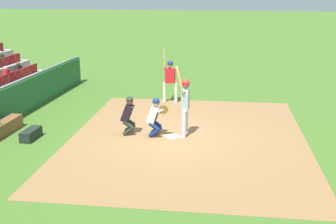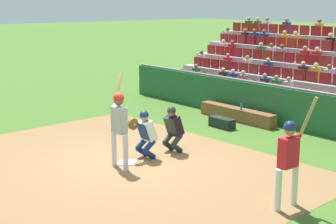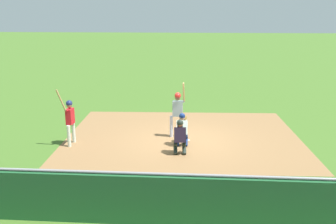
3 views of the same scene
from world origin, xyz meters
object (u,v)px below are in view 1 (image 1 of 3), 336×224
(home_plate_umpire, at_px, (128,114))
(on_deck_batter, at_px, (170,77))
(batter_at_plate, at_px, (185,100))
(catcher_crouching, at_px, (155,115))
(equipment_duffel_bag, at_px, (31,134))
(home_plate_marker, at_px, (173,136))

(home_plate_umpire, xyz_separation_m, on_deck_batter, (-4.26, 0.67, 0.40))
(on_deck_batter, bearing_deg, batter_at_plate, 16.00)
(catcher_crouching, height_order, on_deck_batter, on_deck_batter)
(catcher_crouching, bearing_deg, batter_at_plate, 102.90)
(catcher_crouching, xyz_separation_m, equipment_duffel_bag, (0.96, -3.87, -0.56))
(batter_at_plate, relative_size, catcher_crouching, 1.79)
(batter_at_plate, distance_m, home_plate_umpire, 1.92)
(home_plate_marker, bearing_deg, equipment_duffel_bag, -77.72)
(batter_at_plate, height_order, on_deck_batter, batter_at_plate)
(equipment_duffel_bag, xyz_separation_m, on_deck_batter, (-5.27, 3.64, 0.94))
(batter_at_plate, height_order, catcher_crouching, batter_at_plate)
(catcher_crouching, xyz_separation_m, on_deck_batter, (-4.31, -0.23, 0.38))
(home_plate_marker, distance_m, home_plate_umpire, 1.63)
(equipment_duffel_bag, distance_m, on_deck_batter, 6.47)
(on_deck_batter, bearing_deg, home_plate_marker, 10.55)
(batter_at_plate, distance_m, catcher_crouching, 1.08)
(catcher_crouching, distance_m, on_deck_batter, 4.33)
(home_plate_umpire, bearing_deg, equipment_duffel_bag, -71.21)
(catcher_crouching, height_order, home_plate_umpire, catcher_crouching)
(batter_at_plate, bearing_deg, home_plate_marker, -60.91)
(on_deck_batter, bearing_deg, home_plate_umpire, -9.00)
(batter_at_plate, relative_size, equipment_duffel_bag, 2.60)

